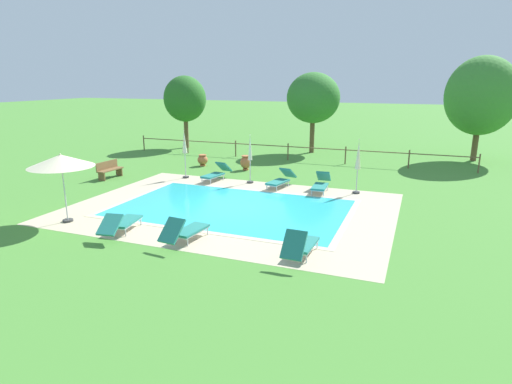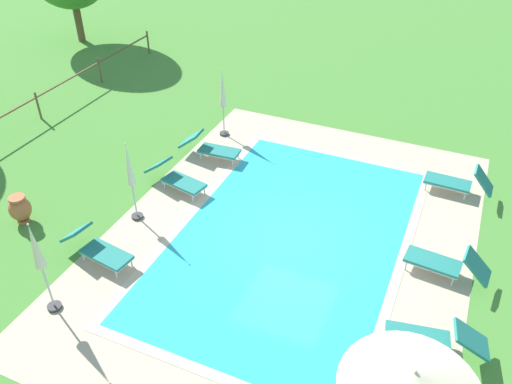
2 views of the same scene
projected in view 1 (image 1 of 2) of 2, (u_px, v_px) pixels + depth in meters
The scene contains 21 objects.
ground_plane at pixel (232, 208), 16.87m from camera, with size 160.00×160.00×0.00m, color #478433.
pool_deck_paving at pixel (232, 208), 16.87m from camera, with size 12.40×9.11×0.01m, color #BCAD8E.
swimming_pool_water at pixel (232, 208), 16.87m from camera, with size 8.80×5.51×0.01m, color #2DB7C6.
pool_coping_rim at pixel (232, 208), 16.87m from camera, with size 9.28×5.99×0.01m.
sun_lounger_north_near_steps at pixel (122, 223), 14.00m from camera, with size 0.95×2.11×0.79m.
sun_lounger_north_mid at pixel (216, 173), 21.35m from camera, with size 0.89×2.05×0.86m.
sun_lounger_north_far at pixel (321, 184), 19.19m from camera, with size 0.71×2.02×0.86m.
sun_lounger_north_end at pixel (301, 245), 12.05m from camera, with size 0.67×1.90×0.97m.
sun_lounger_south_near_corner at pixel (281, 179), 19.98m from camera, with size 0.99×2.07×0.84m.
sun_lounger_south_mid at pixel (186, 230), 13.23m from camera, with size 0.78×1.99×0.91m.
patio_umbrella_open_foreground at pixel (61, 161), 14.68m from camera, with size 2.22×2.22×2.46m.
patio_umbrella_closed_row_west at pixel (358, 159), 18.62m from camera, with size 0.32×0.32×2.42m.
patio_umbrella_closed_row_mid_west at pixel (250, 153), 20.54m from camera, with size 0.32×0.32×2.37m.
patio_umbrella_closed_row_centre at pixel (185, 147), 21.58m from camera, with size 0.32×0.32×2.44m.
wooden_bench_lawn_side at pixel (109, 169), 21.83m from camera, with size 0.51×1.52×0.87m.
terracotta_urn_near_fence at pixel (246, 162), 23.77m from camera, with size 0.59×0.59×0.81m.
terracotta_urn_by_tree at pixel (203, 160), 24.91m from camera, with size 0.60×0.60×0.67m.
perimeter_fence at pixel (288, 149), 26.66m from camera, with size 21.54×0.08×1.05m.
tree_far_west at pixel (185, 99), 30.85m from camera, with size 3.04×3.04×5.18m.
tree_west_mid at pixel (313, 98), 28.68m from camera, with size 3.57×3.57×5.38m.
tree_centre at pixel (481, 96), 25.63m from camera, with size 4.18×4.18×6.30m.
Camera 1 is at (6.72, -14.72, 4.91)m, focal length 30.01 mm.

